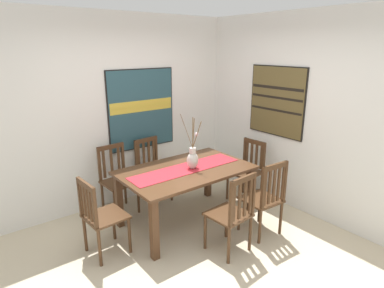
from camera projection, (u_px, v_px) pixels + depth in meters
name	position (u px, v px, depth m)	size (l,w,h in m)	color
ground_plane	(200.00, 256.00, 3.65)	(6.40, 6.40, 0.03)	beige
wall_back	(119.00, 111.00, 4.67)	(6.40, 0.12, 2.70)	silver
wall_side	(308.00, 116.00, 4.34)	(0.12, 6.40, 2.70)	silver
dining_table	(186.00, 177.00, 4.17)	(1.65, 1.02, 0.75)	#51331E
table_runner	(186.00, 169.00, 4.14)	(1.52, 0.36, 0.01)	#B7232D
centerpiece_vase	(193.00, 158.00, 4.10)	(0.23, 0.17, 0.72)	silver
chair_0	(248.00, 169.00, 4.87)	(0.44, 0.44, 0.91)	#4C301C
chair_1	(117.00, 179.00, 4.50)	(0.44, 0.44, 0.95)	#4C301C
chair_2	(100.00, 215.00, 3.54)	(0.45, 0.45, 0.91)	#4C301C
chair_3	(232.00, 213.00, 3.57)	(0.45, 0.45, 0.96)	#4C301C
chair_4	(152.00, 169.00, 4.86)	(0.45, 0.45, 0.94)	#4C301C
chair_5	(265.00, 197.00, 3.91)	(0.45, 0.45, 0.97)	#4C301C
painting_on_back_wall	(142.00, 109.00, 4.81)	(1.08, 0.05, 1.18)	black
painting_on_side_wall	(277.00, 101.00, 4.63)	(0.05, 0.93, 0.99)	black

